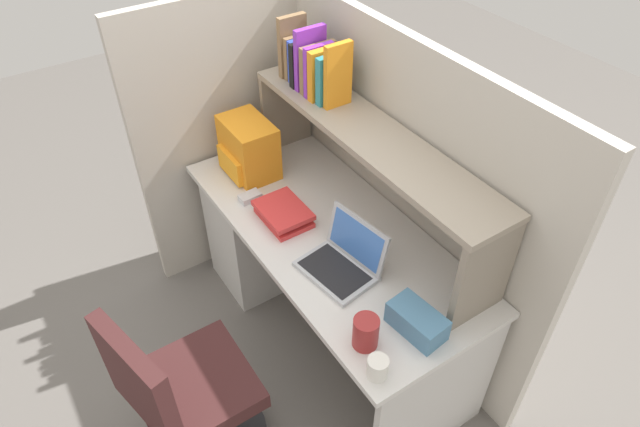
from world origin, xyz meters
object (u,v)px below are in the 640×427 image
backpack (248,148)px  snack_canister (366,332)px  tissue_box (417,321)px  laptop (344,259)px  computer_mouse (250,197)px  paper_cup (378,367)px  office_chair (186,403)px

backpack → snack_canister: 1.18m
tissue_box → snack_canister: snack_canister is taller
tissue_box → backpack: bearing=175.7°
laptop → computer_mouse: bearing=-169.5°
laptop → backpack: (-0.81, -0.01, 0.09)m
paper_cup → tissue_box: 0.25m
laptop → snack_canister: laptop is taller
tissue_box → office_chair: 0.98m
backpack → laptop: bearing=0.5°
snack_canister → office_chair: 0.81m
laptop → tissue_box: 0.41m
laptop → backpack: backpack is taller
snack_canister → laptop: bearing=156.6°
laptop → office_chair: bearing=-89.5°
computer_mouse → laptop: bearing=7.5°
computer_mouse → tissue_box: size_ratio=0.47×
office_chair → laptop: bearing=-102.8°
snack_canister → tissue_box: bearing=74.2°
paper_cup → office_chair: 0.83m
office_chair → tissue_box: bearing=-129.8°
paper_cup → tissue_box: size_ratio=0.37×
tissue_box → snack_canister: (-0.06, -0.20, 0.02)m
laptop → computer_mouse: laptop is taller
snack_canister → office_chair: bearing=-119.5°
laptop → backpack: size_ratio=1.15×
backpack → snack_canister: bearing=-7.1°
laptop → paper_cup: bearing=-22.1°
laptop → tissue_box: size_ratio=1.56×
laptop → paper_cup: 0.52m
backpack → computer_mouse: bearing=-27.8°
paper_cup → tissue_box: bearing=106.7°
backpack → office_chair: size_ratio=0.32×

